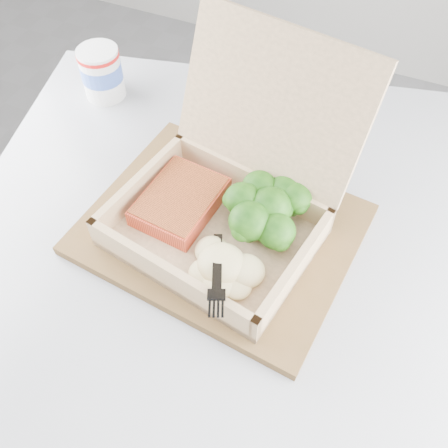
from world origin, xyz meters
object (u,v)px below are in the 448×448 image
at_px(serving_tray, 221,229).
at_px(paper_cup, 101,72).
at_px(cafe_table, 222,297).
at_px(takeout_container, 233,189).

relative_size(serving_tray, paper_cup, 4.01).
distance_m(cafe_table, paper_cup, 0.41).
height_order(cafe_table, serving_tray, serving_tray).
distance_m(cafe_table, takeout_container, 0.25).
bearing_deg(takeout_container, cafe_table, -93.81).
relative_size(serving_tray, takeout_container, 1.13).
bearing_deg(serving_tray, cafe_table, 34.49).
height_order(cafe_table, paper_cup, paper_cup).
relative_size(cafe_table, serving_tray, 2.51).
bearing_deg(takeout_container, paper_cup, 161.57).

